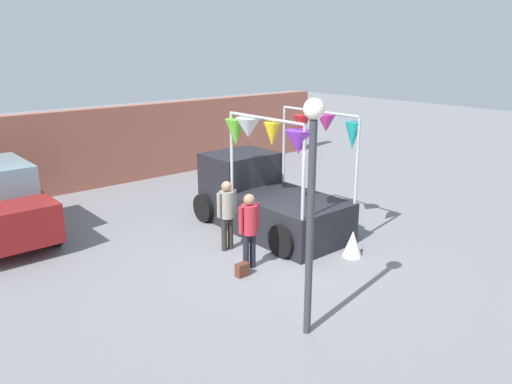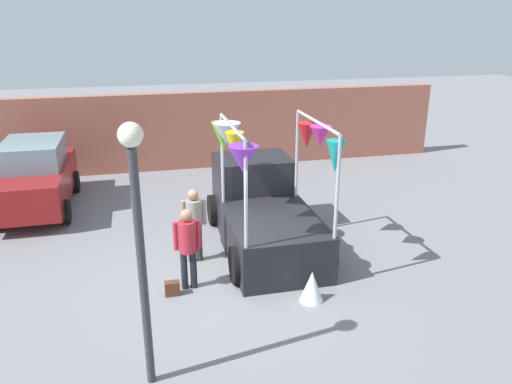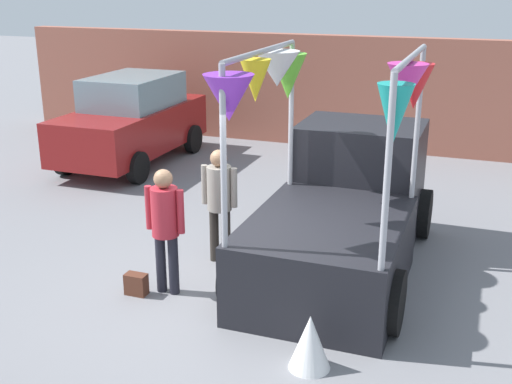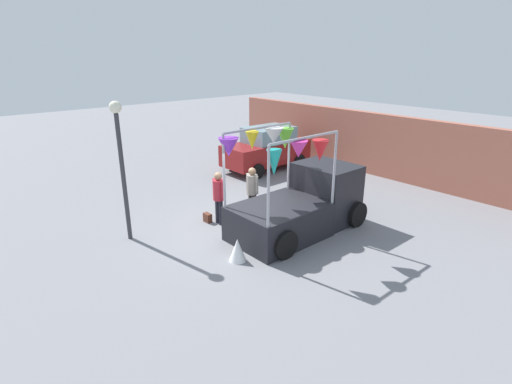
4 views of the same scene
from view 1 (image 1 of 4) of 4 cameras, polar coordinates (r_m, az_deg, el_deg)
name	(u,v)px [view 1 (image 1 of 4)]	position (r m, az deg, el deg)	size (l,w,h in m)	color
ground_plane	(272,253)	(11.50, 1.84, -6.93)	(60.00, 60.00, 0.00)	slate
vendor_truck	(264,194)	(12.78, 0.87, -0.23)	(2.42, 4.10, 3.06)	black
person_customer	(249,224)	(10.36, -0.78, -3.71)	(0.53, 0.34, 1.65)	black
person_vendor	(227,209)	(11.33, -3.35, -1.95)	(0.53, 0.34, 1.64)	#2D2823
handbag	(242,270)	(10.34, -1.57, -8.87)	(0.28, 0.16, 0.28)	#592D1E
street_lamp	(312,186)	(7.59, 6.37, 0.67)	(0.32, 0.32, 3.84)	#333338
brick_boundary_wall	(116,146)	(17.52, -15.67, 5.13)	(18.00, 0.36, 2.60)	#9E5947
folded_kite_bundle_white	(353,244)	(11.40, 10.98, -5.82)	(0.44, 0.44, 0.60)	white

